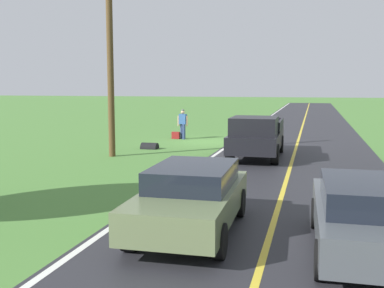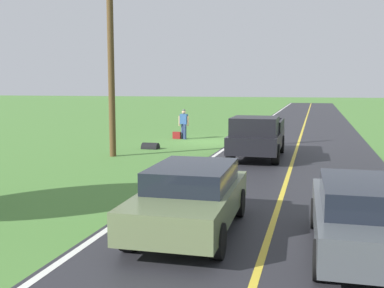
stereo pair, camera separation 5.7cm
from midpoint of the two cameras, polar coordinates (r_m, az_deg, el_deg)
name	(u,v)px [view 1 (the left image)]	position (r m, az deg, el deg)	size (l,w,h in m)	color
ground_plane	(209,142)	(25.56, 2.02, 0.26)	(200.00, 200.00, 0.00)	#4C7F38
road_surface	(297,145)	(24.95, 12.76, -0.08)	(7.22, 120.00, 0.00)	#28282D
lane_edge_line	(233,143)	(25.30, 4.99, 0.18)	(0.16, 117.60, 0.00)	silver
lane_centre_line	(297,145)	(24.95, 12.76, -0.07)	(0.14, 117.60, 0.00)	gold
hitchhiker_walking	(183,122)	(26.88, -1.19, 2.71)	(0.62, 0.52, 1.75)	navy
suitcase_carried	(176,135)	(27.01, -2.08, 1.08)	(0.20, 0.46, 0.41)	maroon
pickup_truck_passing	(256,136)	(20.00, 7.87, 1.04)	(2.16, 5.43, 1.82)	black
sedan_mid_oncoming	(368,215)	(9.11, 20.72, -8.19)	(2.01, 4.44, 1.41)	#4C5156
sedan_ahead_same_lane	(192,196)	(9.90, -0.21, -6.50)	(2.02, 4.45, 1.41)	#66754C
utility_pole_roadside	(110,64)	(20.47, -10.13, 9.71)	(0.28, 0.28, 8.05)	brown
drainage_culvert	(150,149)	(22.90, -5.32, -0.58)	(0.60, 0.60, 0.80)	black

